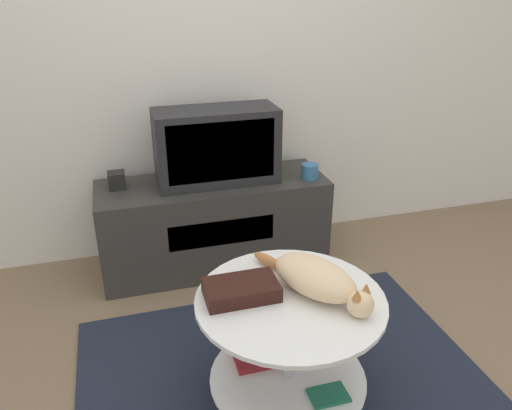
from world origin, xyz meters
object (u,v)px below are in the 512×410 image
object	(u,v)px
tv	(216,146)
cat	(317,279)
dvd_box	(241,290)
speaker	(117,180)

from	to	relation	value
tv	cat	distance (m)	1.18
dvd_box	cat	size ratio (longest dim) A/B	0.52
dvd_box	cat	distance (m)	0.29
speaker	dvd_box	bearing A→B (deg)	-70.72
tv	dvd_box	bearing A→B (deg)	-97.70
dvd_box	cat	xyz separation A→B (m)	(0.28, -0.06, 0.03)
tv	speaker	world-z (taller)	tv
tv	cat	xyz separation A→B (m)	(0.13, -1.16, -0.17)
tv	dvd_box	distance (m)	1.13
speaker	tv	bearing A→B (deg)	-6.00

